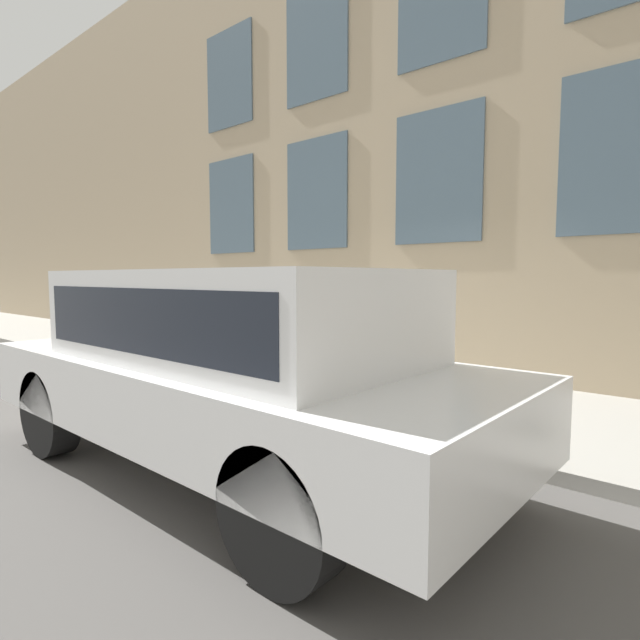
# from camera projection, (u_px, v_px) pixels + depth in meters

# --- Properties ---
(ground_plane) EXTENTS (80.00, 80.00, 0.00)m
(ground_plane) POSITION_uv_depth(u_px,v_px,m) (303.00, 421.00, 5.50)
(ground_plane) COLOR #514F4C
(sidewalk) EXTENTS (2.99, 60.00, 0.12)m
(sidewalk) POSITION_uv_depth(u_px,v_px,m) (380.00, 392.00, 6.62)
(sidewalk) COLOR #9E9B93
(sidewalk) RESTS_ON ground_plane
(building_facade) EXTENTS (0.33, 40.00, 8.67)m
(building_facade) POSITION_uv_depth(u_px,v_px,m) (444.00, 94.00, 7.49)
(building_facade) COLOR tan
(building_facade) RESTS_ON ground_plane
(fire_hydrant) EXTENTS (0.38, 0.48, 0.78)m
(fire_hydrant) POSITION_uv_depth(u_px,v_px,m) (332.00, 365.00, 6.05)
(fire_hydrant) COLOR gold
(fire_hydrant) RESTS_ON sidewalk
(person) EXTENTS (0.26, 0.17, 1.09)m
(person) POSITION_uv_depth(u_px,v_px,m) (308.00, 339.00, 6.50)
(person) COLOR #232328
(person) RESTS_ON sidewalk
(parked_truck_white_near) EXTENTS (1.92, 4.71, 1.64)m
(parked_truck_white_near) POSITION_uv_depth(u_px,v_px,m) (232.00, 355.00, 4.03)
(parked_truck_white_near) COLOR black
(parked_truck_white_near) RESTS_ON ground_plane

